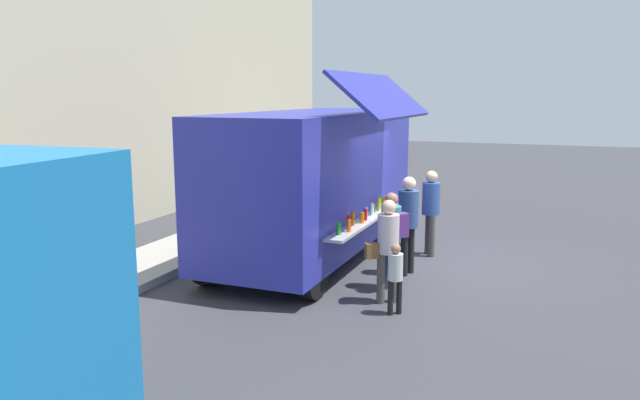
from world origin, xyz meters
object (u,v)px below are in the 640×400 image
trash_bin (294,193)px  child_near_queue (395,273)px  customer_rear_waiting (387,242)px  customer_extra_browsing (431,205)px  food_truck_main (317,178)px  customer_mid_with_backpack (392,231)px  customer_front_ordering (408,217)px

trash_bin → child_near_queue: bearing=-145.8°
child_near_queue → customer_rear_waiting: bearing=-11.6°
customer_extra_browsing → child_near_queue: (-3.53, -0.16, -0.39)m
trash_bin → customer_extra_browsing: size_ratio=0.58×
food_truck_main → child_near_queue: food_truck_main is taller
food_truck_main → trash_bin: bearing=30.2°
customer_mid_with_backpack → food_truck_main: bearing=5.8°
trash_bin → customer_extra_browsing: (-3.30, -4.48, 0.53)m
food_truck_main → customer_rear_waiting: bearing=-136.8°
customer_rear_waiting → child_near_queue: customer_rear_waiting is taller
customer_mid_with_backpack → customer_extra_browsing: (2.36, -0.19, 0.03)m
trash_bin → customer_rear_waiting: (-6.38, -4.39, 0.47)m
food_truck_main → customer_extra_browsing: (0.82, -2.15, -0.55)m
customer_mid_with_backpack → customer_extra_browsing: 2.37m
customer_front_ordering → food_truck_main: bearing=-1.5°
trash_bin → customer_extra_browsing: 5.59m
customer_front_ordering → customer_mid_with_backpack: customer_front_ordering is taller
customer_front_ordering → customer_extra_browsing: size_ratio=1.03×
customer_mid_with_backpack → child_near_queue: bearing=151.1°
food_truck_main → customer_mid_with_backpack: 2.57m
trash_bin → customer_front_ordering: customer_front_ordering is taller
customer_mid_with_backpack → customer_rear_waiting: 0.72m
food_truck_main → customer_mid_with_backpack: (-1.55, -1.96, -0.59)m
trash_bin → customer_front_ordering: bearing=-137.6°
customer_front_ordering → child_near_queue: (-2.07, -0.29, -0.43)m
food_truck_main → customer_front_ordering: bearing=-106.9°
trash_bin → customer_rear_waiting: size_ratio=0.61×
food_truck_main → child_near_queue: size_ratio=5.91×
customer_front_ordering → customer_mid_with_backpack: 0.91m
customer_extra_browsing → child_near_queue: 3.55m
customer_rear_waiting → food_truck_main: bearing=8.9°
customer_mid_with_backpack → customer_rear_waiting: bearing=142.5°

